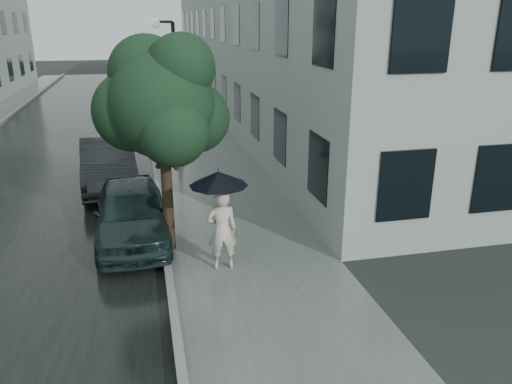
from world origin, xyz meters
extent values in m
plane|color=black|center=(0.00, 0.00, 0.00)|extent=(120.00, 120.00, 0.00)
cube|color=slate|center=(0.25, 12.00, 0.00)|extent=(3.50, 60.00, 0.01)
cube|color=slate|center=(-1.57, 12.00, 0.07)|extent=(0.15, 60.00, 0.15)
cube|color=black|center=(-5.08, 12.00, 0.00)|extent=(6.85, 60.00, 0.00)
cube|color=gray|center=(5.50, 19.50, 4.50)|extent=(7.00, 36.00, 9.00)
cube|color=black|center=(2.02, 19.50, 4.50)|extent=(0.08, 32.40, 7.20)
cube|color=black|center=(-10.32, 30.00, 4.00)|extent=(0.08, 16.20, 6.40)
imported|color=#BCB5A5|center=(-0.47, 1.80, 0.84)|extent=(0.61, 0.40, 1.66)
cylinder|color=black|center=(-0.51, 1.80, 1.40)|extent=(0.02, 0.02, 0.78)
cone|color=black|center=(-0.51, 1.80, 1.92)|extent=(1.26, 1.26, 0.28)
cylinder|color=black|center=(-0.51, 1.80, 2.08)|extent=(0.02, 0.02, 0.08)
cylinder|color=black|center=(-0.51, 1.80, 0.98)|extent=(0.03, 0.03, 0.06)
cylinder|color=#332619|center=(-1.45, 3.00, 1.17)|extent=(0.23, 0.23, 2.34)
sphere|color=#1C3E23|center=(-1.45, 3.00, 3.18)|extent=(2.17, 2.17, 2.17)
sphere|color=#1C3E23|center=(-0.78, 3.25, 2.84)|extent=(1.50, 1.50, 1.50)
sphere|color=#1C3E23|center=(-2.04, 3.34, 3.01)|extent=(1.67, 1.67, 1.67)
sphere|color=#1C3E23|center=(-1.29, 2.41, 2.75)|extent=(1.41, 1.41, 1.41)
sphere|color=#1C3E23|center=(-1.70, 3.50, 3.76)|extent=(1.59, 1.59, 1.59)
sphere|color=#1C3E23|center=(-1.04, 2.84, 3.93)|extent=(1.35, 1.35, 1.35)
cylinder|color=black|center=(-0.70, 9.59, 2.37)|extent=(0.12, 0.12, 4.74)
cylinder|color=black|center=(-0.70, 9.59, 0.10)|extent=(0.28, 0.28, 0.20)
cylinder|color=black|center=(-0.95, 9.64, 4.74)|extent=(0.51, 0.18, 0.08)
sphere|color=silver|center=(-1.24, 9.70, 4.69)|extent=(0.32, 0.32, 0.32)
imported|color=#1A2C2B|center=(-2.26, 3.66, 0.68)|extent=(1.71, 4.00, 1.35)
imported|color=black|center=(-2.96, 7.85, 0.73)|extent=(1.86, 4.49, 1.45)
camera|label=1|loc=(-1.85, -7.26, 4.81)|focal=35.00mm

